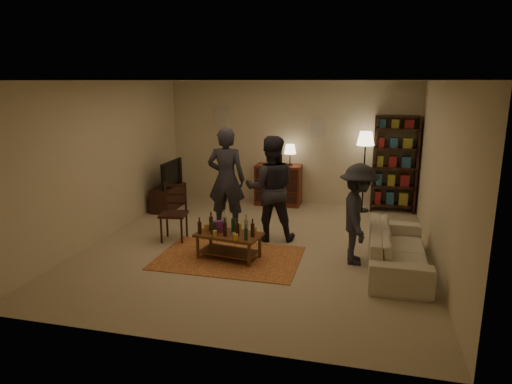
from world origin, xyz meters
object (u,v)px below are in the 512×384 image
(dresser, at_px, (279,184))
(sofa, at_px, (398,249))
(dining_chair, at_px, (174,210))
(person_by_sofa, at_px, (358,214))
(person_right, at_px, (271,188))
(tv_stand, at_px, (168,191))
(coffee_table, at_px, (228,235))
(floor_lamp, at_px, (365,144))
(bookshelf, at_px, (395,163))
(person_left, at_px, (226,179))

(dresser, bearing_deg, sofa, -52.46)
(dining_chair, relative_size, person_by_sofa, 0.66)
(person_right, distance_m, person_by_sofa, 1.67)
(tv_stand, distance_m, dresser, 2.43)
(coffee_table, xyz_separation_m, person_right, (0.44, 1.04, 0.53))
(floor_lamp, bearing_deg, sofa, -79.42)
(sofa, distance_m, person_right, 2.33)
(sofa, xyz_separation_m, person_by_sofa, (-0.60, 0.10, 0.46))
(floor_lamp, relative_size, person_right, 0.93)
(dresser, relative_size, sofa, 0.65)
(dresser, xyz_separation_m, person_by_sofa, (1.79, -3.01, 0.29))
(bookshelf, xyz_separation_m, sofa, (-0.05, -3.18, -0.73))
(dining_chair, height_order, person_by_sofa, person_by_sofa)
(dining_chair, distance_m, dresser, 2.99)
(coffee_table, height_order, bookshelf, bookshelf)
(tv_stand, distance_m, person_by_sofa, 4.57)
(person_left, relative_size, person_by_sofa, 1.25)
(dresser, height_order, person_right, person_right)
(person_left, bearing_deg, coffee_table, 105.19)
(bookshelf, relative_size, sofa, 0.97)
(dining_chair, xyz_separation_m, tv_stand, (-0.95, 1.78, -0.15))
(person_right, height_order, person_by_sofa, person_right)
(person_left, bearing_deg, bookshelf, -149.75)
(coffee_table, relative_size, sofa, 0.51)
(coffee_table, bearing_deg, bookshelf, 52.77)
(dresser, distance_m, person_right, 2.34)
(dresser, height_order, person_left, person_left)
(dining_chair, height_order, person_right, person_right)
(sofa, height_order, person_left, person_left)
(tv_stand, height_order, person_by_sofa, person_by_sofa)
(dresser, relative_size, person_by_sofa, 0.89)
(coffee_table, height_order, person_right, person_right)
(floor_lamp, distance_m, person_left, 3.09)
(floor_lamp, height_order, person_left, person_left)
(dresser, distance_m, bookshelf, 2.50)
(person_by_sofa, bearing_deg, person_right, 59.29)
(floor_lamp, xyz_separation_m, person_left, (-2.42, -1.86, -0.48))
(dining_chair, xyz_separation_m, person_left, (0.71, 0.74, 0.42))
(floor_lamp, xyz_separation_m, person_by_sofa, (-0.03, -2.93, -0.67))
(sofa, height_order, person_by_sofa, person_by_sofa)
(coffee_table, xyz_separation_m, person_by_sofa, (1.93, 0.31, 0.39))
(dining_chair, bearing_deg, dresser, 55.65)
(person_by_sofa, bearing_deg, floor_lamp, -5.14)
(person_by_sofa, bearing_deg, bookshelf, -16.32)
(dresser, distance_m, person_by_sofa, 3.52)
(sofa, xyz_separation_m, person_right, (-2.09, 0.84, 0.60))
(dining_chair, relative_size, sofa, 0.48)
(tv_stand, bearing_deg, sofa, -25.34)
(person_right, bearing_deg, sofa, 144.54)
(tv_stand, height_order, bookshelf, bookshelf)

